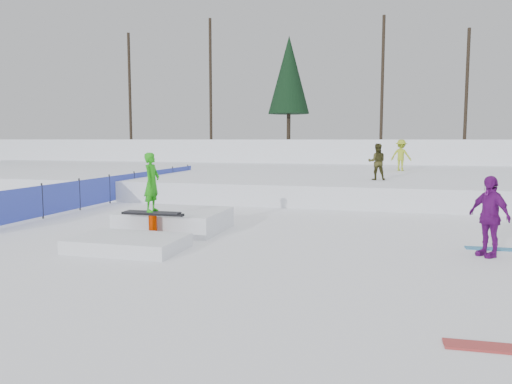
% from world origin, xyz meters
% --- Properties ---
extents(ground, '(120.00, 120.00, 0.00)m').
position_xyz_m(ground, '(0.00, 0.00, 0.00)').
color(ground, white).
extents(snow_berm, '(60.00, 14.00, 2.40)m').
position_xyz_m(snow_berm, '(0.00, 30.00, 1.20)').
color(snow_berm, white).
rests_on(snow_berm, ground).
extents(snow_midrise, '(50.00, 18.00, 0.80)m').
position_xyz_m(snow_midrise, '(0.00, 16.00, 0.40)').
color(snow_midrise, white).
rests_on(snow_midrise, ground).
extents(safety_fence, '(0.05, 16.00, 1.10)m').
position_xyz_m(safety_fence, '(-6.50, 6.60, 0.55)').
color(safety_fence, '#3141B7').
rests_on(safety_fence, ground).
extents(treeline, '(40.24, 4.22, 10.50)m').
position_xyz_m(treeline, '(6.18, 28.28, 7.45)').
color(treeline, black).
rests_on(treeline, snow_berm).
extents(walker_olive, '(0.76, 0.63, 1.46)m').
position_xyz_m(walker_olive, '(3.25, 10.39, 1.53)').
color(walker_olive, '#343214').
rests_on(walker_olive, snow_midrise).
extents(walker_ygreen, '(1.17, 0.88, 1.61)m').
position_xyz_m(walker_ygreen, '(4.30, 16.63, 1.60)').
color(walker_ygreen, '#9BB121').
rests_on(walker_ygreen, snow_midrise).
extents(spectator_purple, '(0.94, 1.03, 1.69)m').
position_xyz_m(spectator_purple, '(5.77, 0.99, 0.84)').
color(spectator_purple, '#671073').
rests_on(spectator_purple, ground).
extents(loose_board_red, '(1.41, 0.32, 0.03)m').
position_xyz_m(loose_board_red, '(5.14, -4.00, 0.01)').
color(loose_board_red, '#9E302F').
rests_on(loose_board_red, ground).
extents(loose_board_teal, '(1.41, 0.33, 0.03)m').
position_xyz_m(loose_board_teal, '(6.14, 1.72, 0.01)').
color(loose_board_teal, teal).
rests_on(loose_board_teal, ground).
extents(jib_rail_feature, '(2.60, 4.40, 2.11)m').
position_xyz_m(jib_rail_feature, '(-1.76, 1.33, 0.30)').
color(jib_rail_feature, white).
rests_on(jib_rail_feature, ground).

